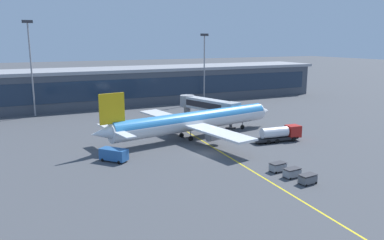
% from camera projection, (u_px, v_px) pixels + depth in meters
% --- Properties ---
extents(ground_plane, '(700.00, 700.00, 0.00)m').
position_uv_depth(ground_plane, '(206.00, 153.00, 72.13)').
color(ground_plane, '#47494F').
extents(apron_lead_in_line, '(5.38, 79.86, 0.01)m').
position_uv_depth(apron_lead_in_line, '(215.00, 149.00, 75.20)').
color(apron_lead_in_line, yellow).
rests_on(apron_lead_in_line, ground_plane).
extents(terminal_building, '(183.60, 20.16, 12.00)m').
position_uv_depth(terminal_building, '(70.00, 88.00, 121.73)').
color(terminal_building, '#424751').
rests_on(terminal_building, ground_plane).
extents(main_airliner, '(46.69, 37.41, 11.43)m').
position_uv_depth(main_airliner, '(194.00, 121.00, 83.01)').
color(main_airliner, white).
rests_on(main_airliner, ground_plane).
extents(jet_bridge, '(8.67, 19.45, 6.51)m').
position_uv_depth(jet_bridge, '(206.00, 105.00, 97.79)').
color(jet_bridge, '#B2B7BC').
rests_on(jet_bridge, ground_plane).
extents(fuel_tanker, '(10.97, 3.42, 3.25)m').
position_uv_depth(fuel_tanker, '(280.00, 133.00, 80.35)').
color(fuel_tanker, '#232326').
rests_on(fuel_tanker, ground_plane).
extents(crew_van, '(4.83, 5.17, 2.30)m').
position_uv_depth(crew_van, '(113.00, 154.00, 67.22)').
color(crew_van, '#285B9E').
rests_on(crew_van, ground_plane).
extents(baggage_cart_0, '(2.77, 1.82, 1.48)m').
position_uv_depth(baggage_cart_0, '(308.00, 179.00, 56.67)').
color(baggage_cart_0, '#595B60').
rests_on(baggage_cart_0, ground_plane).
extents(baggage_cart_1, '(2.77, 1.82, 1.48)m').
position_uv_depth(baggage_cart_1, '(292.00, 173.00, 59.37)').
color(baggage_cart_1, gray).
rests_on(baggage_cart_1, ground_plane).
extents(baggage_cart_2, '(2.77, 1.82, 1.48)m').
position_uv_depth(baggage_cart_2, '(278.00, 167.00, 62.07)').
color(baggage_cart_2, gray).
rests_on(baggage_cart_2, ground_plane).
extents(apron_light_mast_1, '(2.80, 0.50, 26.51)m').
position_uv_depth(apron_light_mast_1, '(31.00, 62.00, 104.42)').
color(apron_light_mast_1, gray).
rests_on(apron_light_mast_1, ground_plane).
extents(apron_light_mast_2, '(2.80, 0.50, 23.36)m').
position_uv_depth(apron_light_mast_2, '(204.00, 63.00, 127.58)').
color(apron_light_mast_2, gray).
rests_on(apron_light_mast_2, ground_plane).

